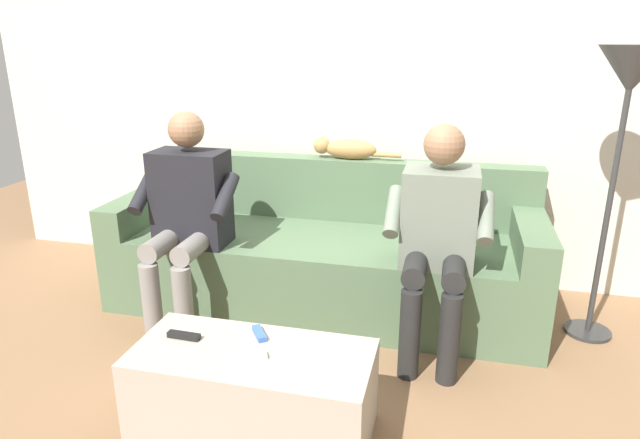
% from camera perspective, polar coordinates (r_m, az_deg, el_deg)
% --- Properties ---
extents(ground_plane, '(8.00, 8.00, 0.00)m').
position_cam_1_polar(ground_plane, '(2.83, -3.13, -14.71)').
color(ground_plane, '#846042').
extents(back_wall, '(5.00, 0.06, 2.78)m').
position_cam_1_polar(back_wall, '(3.60, 2.49, 15.91)').
color(back_wall, beige).
rests_on(back_wall, ground).
extents(couch, '(2.47, 0.83, 0.83)m').
position_cam_1_polar(couch, '(3.31, 0.39, -3.85)').
color(couch, '#516B4C').
rests_on(couch, ground).
extents(coffee_table, '(0.95, 0.44, 0.37)m').
position_cam_1_polar(coffee_table, '(2.33, -6.91, -17.28)').
color(coffee_table, '#A89E8E').
rests_on(coffee_table, ground).
extents(person_left_seated, '(0.51, 0.57, 1.15)m').
position_cam_1_polar(person_left_seated, '(2.76, 12.11, -0.81)').
color(person_left_seated, slate).
rests_on(person_left_seated, ground).
extents(person_right_seated, '(0.55, 0.52, 1.18)m').
position_cam_1_polar(person_right_seated, '(3.05, -13.61, 1.10)').
color(person_right_seated, black).
rests_on(person_right_seated, ground).
extents(cat_on_backrest, '(0.54, 0.12, 0.13)m').
position_cam_1_polar(cat_on_backrest, '(3.40, 2.67, 7.34)').
color(cat_on_backrest, '#B7844C').
rests_on(cat_on_backrest, couch).
extents(remote_white, '(0.12, 0.09, 0.02)m').
position_cam_1_polar(remote_white, '(2.18, -7.05, -13.91)').
color(remote_white, white).
rests_on(remote_white, coffee_table).
extents(remote_black, '(0.14, 0.04, 0.02)m').
position_cam_1_polar(remote_black, '(2.36, -13.89, -11.57)').
color(remote_black, black).
rests_on(remote_black, coffee_table).
extents(remote_blue, '(0.09, 0.12, 0.02)m').
position_cam_1_polar(remote_blue, '(2.33, -6.29, -11.62)').
color(remote_blue, '#3860B7').
rests_on(remote_blue, coffee_table).
extents(floor_lamp, '(0.32, 0.32, 1.51)m').
position_cam_1_polar(floor_lamp, '(3.06, 29.28, 11.57)').
color(floor_lamp, '#2D2D2D').
rests_on(floor_lamp, ground).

